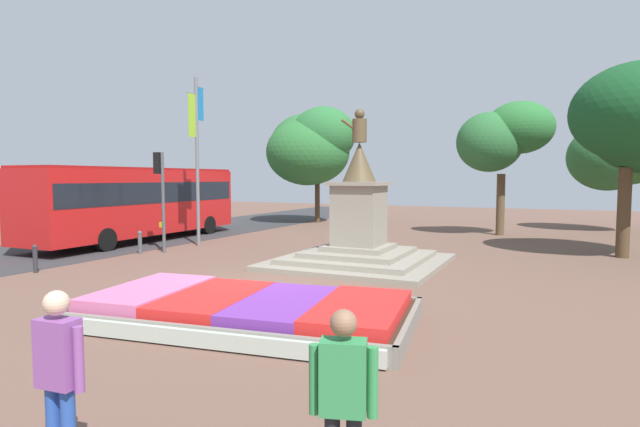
{
  "coord_description": "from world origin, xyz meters",
  "views": [
    {
      "loc": [
        6.39,
        -10.6,
        2.8
      ],
      "look_at": [
        0.74,
        1.29,
        1.86
      ],
      "focal_mm": 28.0,
      "sensor_mm": 36.0,
      "label": 1
    }
  ],
  "objects": [
    {
      "name": "city_bus",
      "position": [
        -10.34,
        5.85,
        1.87
      ],
      "size": [
        2.85,
        10.82,
        3.24
      ],
      "color": "red",
      "rests_on": "ground_plane"
    },
    {
      "name": "kerb_bollard_mid_a",
      "position": [
        -7.47,
        -1.04,
        0.44
      ],
      "size": [
        0.14,
        0.14,
        0.84
      ],
      "color": "#2D2D33",
      "rests_on": "ground_plane"
    },
    {
      "name": "park_tree_mid_canopy",
      "position": [
        9.17,
        19.47,
        3.92
      ],
      "size": [
        4.65,
        3.94,
        5.65
      ],
      "color": "brown",
      "rests_on": "ground_plane"
    },
    {
      "name": "pedestrian_near_planter",
      "position": [
        4.86,
        -6.94,
        1.01
      ],
      "size": [
        0.55,
        0.32,
        1.74
      ],
      "color": "black",
      "rests_on": "ground_plane"
    },
    {
      "name": "park_tree_far_right",
      "position": [
        4.05,
        14.58,
        4.78
      ],
      "size": [
        4.4,
        3.3,
        6.39
      ],
      "color": "brown",
      "rests_on": "ground_plane"
    },
    {
      "name": "pedestrian_crossing_plaza",
      "position": [
        2.32,
        -7.61,
        1.04
      ],
      "size": [
        0.57,
        0.26,
        1.78
      ],
      "color": "#264CA5",
      "rests_on": "ground_plane"
    },
    {
      "name": "banner_pole",
      "position": [
        -6.94,
        5.73,
        3.75
      ],
      "size": [
        0.14,
        1.03,
        6.86
      ],
      "color": "slate",
      "rests_on": "ground_plane"
    },
    {
      "name": "ground_plane",
      "position": [
        0.0,
        0.0,
        0.0
      ],
      "size": [
        76.61,
        76.61,
        0.0
      ],
      "primitive_type": "plane",
      "color": "brown"
    },
    {
      "name": "kerb_bollard_north",
      "position": [
        -7.44,
        4.29,
        0.46
      ],
      "size": [
        0.13,
        0.13,
        0.87
      ],
      "color": "#4C5156",
      "rests_on": "ground_plane"
    },
    {
      "name": "kerb_bollard_mid_b",
      "position": [
        -7.44,
        3.03,
        0.45
      ],
      "size": [
        0.16,
        0.16,
        0.86
      ],
      "color": "#4C5156",
      "rests_on": "ground_plane"
    },
    {
      "name": "statue_monument",
      "position": [
        0.66,
        4.39,
        0.98
      ],
      "size": [
        5.23,
        5.23,
        4.99
      ],
      "color": "gray",
      "rests_on": "ground_plane"
    },
    {
      "name": "flower_planter",
      "position": [
        1.01,
        -2.64,
        0.24
      ],
      "size": [
        6.75,
        4.12,
        0.54
      ],
      "color": "#38281C",
      "rests_on": "ground_plane"
    },
    {
      "name": "park_tree_far_left",
      "position": [
        -7.42,
        17.05,
        4.64
      ],
      "size": [
        5.85,
        5.71,
        7.07
      ],
      "color": "#4C3823",
      "rests_on": "ground_plane"
    },
    {
      "name": "traffic_light_mid_block",
      "position": [
        -6.98,
        3.68,
        2.58
      ],
      "size": [
        0.41,
        0.29,
        3.75
      ],
      "color": "#4C5156",
      "rests_on": "ground_plane"
    }
  ]
}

